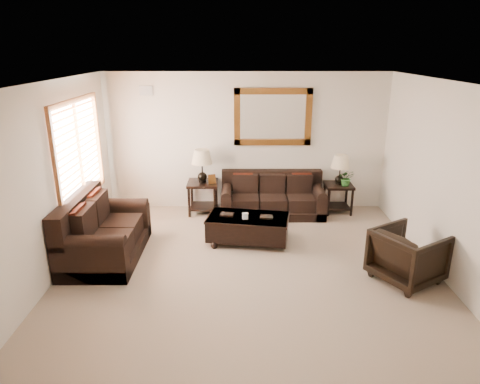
{
  "coord_description": "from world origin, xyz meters",
  "views": [
    {
      "loc": [
        -0.15,
        -5.8,
        3.12
      ],
      "look_at": [
        -0.13,
        0.6,
        0.96
      ],
      "focal_mm": 32.0,
      "sensor_mm": 36.0,
      "label": 1
    }
  ],
  "objects_px": {
    "end_table_left": "(202,172)",
    "end_table_right": "(340,175)",
    "loveseat": "(102,235)",
    "armchair": "(408,253)",
    "sofa": "(272,199)",
    "coffee_table": "(248,226)"
  },
  "relations": [
    {
      "from": "end_table_left",
      "to": "end_table_right",
      "type": "distance_m",
      "value": 2.68
    },
    {
      "from": "loveseat",
      "to": "armchair",
      "type": "relative_size",
      "value": 2.1
    },
    {
      "from": "end_table_left",
      "to": "end_table_right",
      "type": "xyz_separation_m",
      "value": [
        2.67,
        0.03,
        -0.08
      ]
    },
    {
      "from": "sofa",
      "to": "armchair",
      "type": "distance_m",
      "value": 3.08
    },
    {
      "from": "sofa",
      "to": "armchair",
      "type": "relative_size",
      "value": 2.39
    },
    {
      "from": "loveseat",
      "to": "end_table_left",
      "type": "height_order",
      "value": "end_table_left"
    },
    {
      "from": "end_table_right",
      "to": "coffee_table",
      "type": "relative_size",
      "value": 0.81
    },
    {
      "from": "end_table_right",
      "to": "end_table_left",
      "type": "bearing_deg",
      "value": -179.42
    },
    {
      "from": "loveseat",
      "to": "end_table_left",
      "type": "xyz_separation_m",
      "value": [
        1.42,
        1.9,
        0.47
      ]
    },
    {
      "from": "end_table_left",
      "to": "armchair",
      "type": "distance_m",
      "value": 4.05
    },
    {
      "from": "end_table_left",
      "to": "sofa",
      "type": "bearing_deg",
      "value": -2.64
    },
    {
      "from": "sofa",
      "to": "loveseat",
      "type": "height_order",
      "value": "loveseat"
    },
    {
      "from": "sofa",
      "to": "loveseat",
      "type": "relative_size",
      "value": 1.14
    },
    {
      "from": "loveseat",
      "to": "coffee_table",
      "type": "relative_size",
      "value": 1.21
    },
    {
      "from": "coffee_table",
      "to": "armchair",
      "type": "height_order",
      "value": "armchair"
    },
    {
      "from": "end_table_right",
      "to": "loveseat",
      "type": "bearing_deg",
      "value": -154.78
    },
    {
      "from": "end_table_left",
      "to": "coffee_table",
      "type": "bearing_deg",
      "value": -57.76
    },
    {
      "from": "sofa",
      "to": "end_table_right",
      "type": "distance_m",
      "value": 1.39
    },
    {
      "from": "sofa",
      "to": "end_table_right",
      "type": "xyz_separation_m",
      "value": [
        1.31,
        0.09,
        0.46
      ]
    },
    {
      "from": "end_table_left",
      "to": "coffee_table",
      "type": "relative_size",
      "value": 0.89
    },
    {
      "from": "end_table_right",
      "to": "coffee_table",
      "type": "bearing_deg",
      "value": -142.48
    },
    {
      "from": "sofa",
      "to": "coffee_table",
      "type": "bearing_deg",
      "value": -111.17
    }
  ]
}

